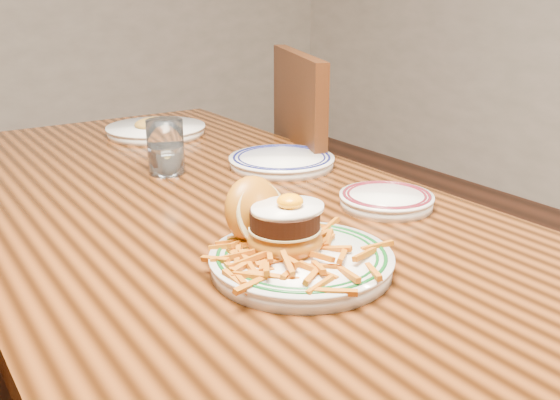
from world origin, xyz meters
TOP-DOWN VIEW (x-y plane):
  - table at (0.00, 0.00)m, footprint 0.85×1.60m
  - chair_right at (0.55, 0.20)m, footprint 0.59×0.59m
  - main_plate at (-0.02, -0.39)m, footprint 0.27×0.28m
  - side_plate at (0.27, -0.27)m, footprint 0.17×0.17m
  - rear_plate at (0.26, 0.06)m, footprint 0.24×0.24m
  - water_glass at (0.02, 0.16)m, footprint 0.08×0.08m
  - far_plate at (0.15, 0.52)m, footprint 0.27×0.27m

SIDE VIEW (x-z plane):
  - chair_right at x=0.55m, z-range 0.03..1.01m
  - table at x=0.00m, z-range 0.29..1.04m
  - rear_plate at x=0.26m, z-range 0.75..0.78m
  - side_plate at x=0.27m, z-range 0.75..0.78m
  - far_plate at x=0.15m, z-range 0.74..0.79m
  - main_plate at x=-0.02m, z-range 0.72..0.85m
  - water_glass at x=0.02m, z-range 0.74..0.86m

